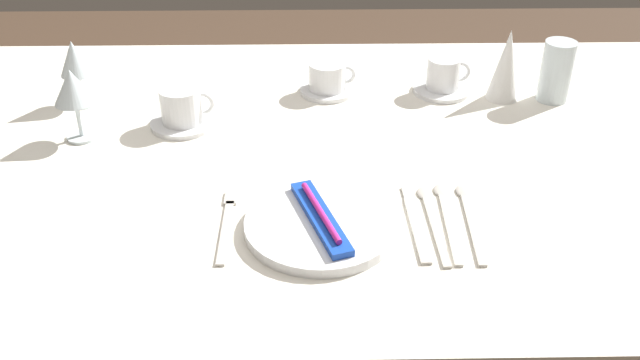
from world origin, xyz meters
The scene contains 18 objects.
dining_table centered at (0.00, 0.00, 0.66)m, with size 1.80×1.11×0.74m.
dinner_plate centered at (0.00, -0.27, 0.75)m, with size 0.25×0.25×0.02m, color white.
toothbrush_package centered at (0.00, -0.27, 0.77)m, with size 0.10×0.21×0.02m.
fork_outer centered at (-0.16, -0.25, 0.74)m, with size 0.02×0.20×0.00m.
dinner_knife centered at (0.16, -0.26, 0.74)m, with size 0.02×0.22×0.00m.
spoon_soup centered at (0.19, -0.23, 0.74)m, with size 0.03×0.22×0.01m.
spoon_dessert centered at (0.21, -0.22, 0.74)m, with size 0.03×0.23×0.01m.
spoon_tea centered at (0.25, -0.23, 0.74)m, with size 0.03×0.23×0.01m.
saucer_left centered at (0.02, 0.26, 0.74)m, with size 0.12×0.12×0.01m, color white.
coffee_cup_left centered at (0.03, 0.26, 0.78)m, with size 0.10×0.08×0.06m.
saucer_right centered at (0.28, 0.25, 0.74)m, with size 0.13×0.13×0.01m, color white.
coffee_cup_right centered at (0.29, 0.25, 0.79)m, with size 0.10×0.07×0.07m.
saucer_far centered at (-0.28, 0.10, 0.74)m, with size 0.14×0.14×0.01m, color white.
coffee_cup_far centered at (-0.28, 0.10, 0.79)m, with size 0.11×0.09×0.07m.
wine_glass_centre centered at (-0.51, 0.21, 0.84)m, with size 0.07×0.07×0.14m.
wine_glass_left centered at (-0.47, 0.05, 0.85)m, with size 0.08×0.08×0.15m.
drink_tumbler centered at (0.52, 0.21, 0.80)m, with size 0.07×0.07×0.13m.
napkin_folded centered at (0.41, 0.22, 0.82)m, with size 0.07×0.07×0.16m, color white.
Camera 1 is at (-0.02, -1.19, 1.42)m, focal length 39.27 mm.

